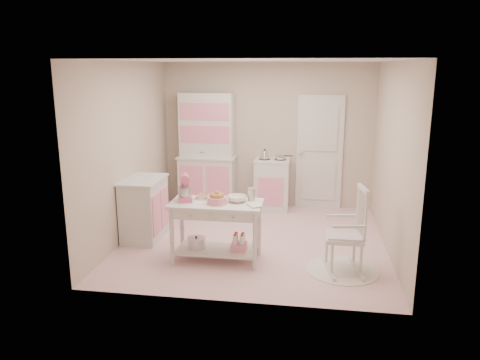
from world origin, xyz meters
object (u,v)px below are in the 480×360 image
(base_cabinet, at_px, (144,209))
(stand_mixer, at_px, (185,188))
(stove, at_px, (272,184))
(work_table, at_px, (217,231))
(rocking_chair, at_px, (345,229))
(hutch, at_px, (207,150))
(bread_basket, at_px, (217,200))

(base_cabinet, height_order, stand_mixer, stand_mixer)
(stove, xyz_separation_m, work_table, (-0.53, -2.41, -0.06))
(rocking_chair, relative_size, stand_mixer, 3.24)
(stand_mixer, bearing_deg, work_table, -19.23)
(work_table, xyz_separation_m, stand_mixer, (-0.42, 0.02, 0.57))
(hutch, bearing_deg, rocking_chair, -47.64)
(stove, distance_m, rocking_chair, 2.74)
(stove, relative_size, base_cabinet, 1.00)
(stove, xyz_separation_m, base_cabinet, (-1.75, -1.77, 0.00))
(stove, bearing_deg, base_cabinet, -134.76)
(stove, relative_size, rocking_chair, 0.84)
(base_cabinet, distance_m, bread_basket, 1.48)
(base_cabinet, relative_size, bread_basket, 3.68)
(stand_mixer, bearing_deg, rocking_chair, -19.49)
(stove, xyz_separation_m, stand_mixer, (-0.95, -2.39, 0.51))
(rocking_chair, xyz_separation_m, stand_mixer, (-2.07, 0.11, 0.42))
(base_cabinet, bearing_deg, hutch, 73.05)
(hutch, relative_size, stand_mixer, 6.12)
(base_cabinet, bearing_deg, stand_mixer, -37.38)
(rocking_chair, relative_size, bread_basket, 4.40)
(stove, height_order, rocking_chair, rocking_chair)
(hutch, xyz_separation_m, bread_basket, (0.69, -2.51, -0.19))
(work_table, bearing_deg, base_cabinet, 152.57)
(base_cabinet, height_order, bread_basket, base_cabinet)
(bread_basket, bearing_deg, base_cabinet, 151.16)
(stove, distance_m, base_cabinet, 2.49)
(stove, xyz_separation_m, rocking_chair, (1.12, -2.49, 0.09))
(work_table, relative_size, stand_mixer, 3.53)
(bread_basket, bearing_deg, stand_mixer, 170.96)
(stove, bearing_deg, work_table, -102.35)
(work_table, bearing_deg, bread_basket, -68.20)
(rocking_chair, height_order, work_table, rocking_chair)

